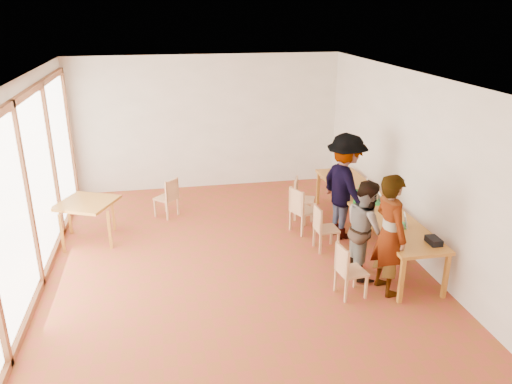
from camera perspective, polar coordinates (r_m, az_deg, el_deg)
ground at (r=8.16m, az=-2.48°, el=-8.60°), size 8.00×8.00×0.00m
wall_back at (r=11.38m, az=-5.58°, el=7.87°), size 6.00×0.10×3.00m
wall_front at (r=4.05m, az=5.91°, el=-17.07°), size 6.00×0.10×3.00m
wall_right at (r=8.48m, az=17.87°, el=2.57°), size 0.10×8.00×3.00m
window_wall at (r=7.74m, az=-24.89°, el=-0.07°), size 0.10×8.00×3.00m
ceiling at (r=7.20m, az=-2.85°, el=12.92°), size 6.00×8.00×0.04m
communal_table at (r=8.95m, az=13.02°, el=-1.46°), size 0.80×4.00×0.75m
side_table at (r=9.26m, az=-18.79°, el=-1.51°), size 0.90×0.90×0.75m
chair_near at (r=7.30m, az=10.32°, el=-8.28°), size 0.42×0.42×0.43m
chair_mid at (r=8.57m, az=7.56°, el=-3.62°), size 0.39×0.39×0.43m
chair_far at (r=9.17m, az=5.08°, el=-1.59°), size 0.53×0.53×0.46m
chair_empty at (r=9.83m, az=5.07°, el=-0.24°), size 0.50×0.50×0.43m
chair_spare at (r=9.98m, az=-9.92°, el=-0.21°), size 0.53×0.53×0.42m
person_near at (r=7.39m, az=15.02°, el=-4.71°), size 0.52×0.71×1.81m
person_mid at (r=7.82m, az=12.44°, el=-4.11°), size 0.66×0.81×1.55m
person_far at (r=8.99m, az=10.14°, el=0.62°), size 0.96×1.36×1.92m
laptop_near at (r=8.08m, az=16.40°, el=-3.39°), size 0.28×0.30×0.21m
laptop_mid at (r=8.90m, az=13.67°, el=-0.92°), size 0.24×0.26×0.20m
laptop_far at (r=9.56m, az=12.43°, el=0.69°), size 0.28×0.29×0.20m
yellow_mug at (r=9.04m, az=11.28°, el=-0.41°), size 0.14×0.14×0.10m
green_bottle at (r=8.71m, az=11.29°, el=-0.59°), size 0.07×0.07×0.28m
clear_glass at (r=7.86m, az=16.18°, el=-4.15°), size 0.07×0.07×0.09m
condiment_cup at (r=9.72m, az=10.88°, el=0.97°), size 0.08×0.08×0.06m
pink_phone at (r=10.27m, az=9.83°, el=1.98°), size 0.05×0.10×0.01m
black_pouch at (r=7.65m, az=19.65°, el=-5.27°), size 0.16×0.26×0.09m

